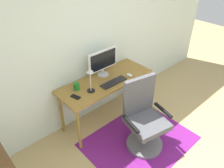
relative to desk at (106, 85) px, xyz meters
name	(u,v)px	position (x,y,z in m)	size (l,w,h in m)	color
wall_back	(88,40)	(-0.03, 0.36, 0.62)	(6.00, 0.10, 2.60)	silver
area_rug	(139,141)	(0.03, -0.72, -0.67)	(1.53, 1.19, 0.01)	#6F1B71
desk	(106,85)	(0.00, 0.00, 0.00)	(1.50, 0.57, 0.76)	olive
monitor	(103,61)	(0.07, 0.15, 0.33)	(0.52, 0.18, 0.42)	#B2B2B7
keyboard	(114,82)	(0.04, -0.13, 0.09)	(0.43, 0.13, 0.02)	black
computer_mouse	(129,75)	(0.35, -0.15, 0.10)	(0.06, 0.10, 0.03)	white
coffee_cup	(76,86)	(-0.46, 0.10, 0.13)	(0.09, 0.09, 0.10)	#207225
cell_phone	(76,97)	(-0.58, -0.05, 0.09)	(0.07, 0.14, 0.01)	black
desk_lamp	(90,76)	(-0.34, -0.07, 0.33)	(0.11, 0.11, 0.37)	black
office_chair	(144,121)	(0.04, -0.75, -0.24)	(0.64, 0.59, 1.06)	slate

